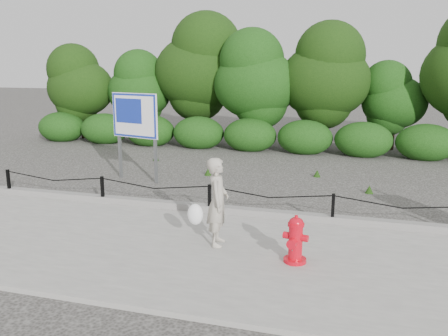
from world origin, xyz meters
name	(u,v)px	position (x,y,z in m)	size (l,w,h in m)	color
ground	(210,216)	(0.00, 0.00, 0.00)	(90.00, 90.00, 0.00)	#2D2B28
sidewalk	(173,249)	(0.00, -2.00, 0.04)	(14.00, 4.00, 0.08)	gray
curb	(210,208)	(0.00, 0.05, 0.15)	(14.00, 0.22, 0.14)	slate
chain_barrier	(210,195)	(0.00, 0.00, 0.46)	(10.06, 0.06, 0.60)	black
treeline	(304,76)	(0.75, 8.94, 2.67)	(20.31, 3.99, 5.01)	black
fire_hydrant	(295,240)	(2.06, -2.04, 0.44)	(0.42, 0.44, 0.76)	red
pedestrian	(216,203)	(0.67, -1.67, 0.82)	(0.71, 0.60, 1.51)	#A79F8F
advertising_sign	(135,119)	(-2.86, 2.38, 1.67)	(1.45, 0.44, 2.36)	slate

